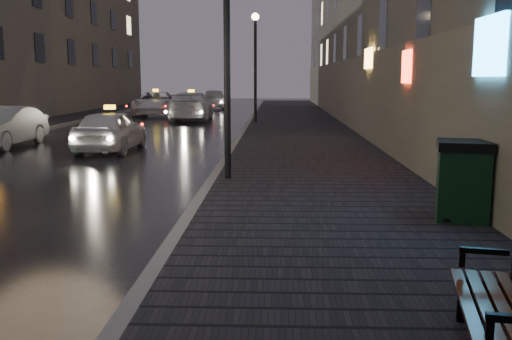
{
  "coord_description": "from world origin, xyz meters",
  "views": [
    {
      "loc": [
        2.92,
        -6.32,
        2.33
      ],
      "look_at": [
        2.59,
        2.8,
        0.85
      ],
      "focal_mm": 40.0,
      "sensor_mm": 36.0,
      "label": 1
    }
  ],
  "objects_px": {
    "lamp_near": "(227,22)",
    "car_far": "(214,99)",
    "taxi_far": "(156,103)",
    "taxi_mid": "(191,106)",
    "trash_bin": "(463,180)",
    "car_left_mid": "(3,127)",
    "taxi_near": "(111,130)",
    "lamp_far": "(255,54)"
  },
  "relations": [
    {
      "from": "taxi_near",
      "to": "taxi_far",
      "type": "xyz_separation_m",
      "value": [
        -2.32,
        17.85,
        0.08
      ]
    },
    {
      "from": "trash_bin",
      "to": "car_left_mid",
      "type": "distance_m",
      "value": 15.89
    },
    {
      "from": "trash_bin",
      "to": "taxi_mid",
      "type": "height_order",
      "value": "taxi_mid"
    },
    {
      "from": "trash_bin",
      "to": "taxi_far",
      "type": "distance_m",
      "value": 29.06
    },
    {
      "from": "taxi_mid",
      "to": "lamp_near",
      "type": "bearing_deg",
      "value": 98.06
    },
    {
      "from": "lamp_near",
      "to": "taxi_far",
      "type": "height_order",
      "value": "lamp_near"
    },
    {
      "from": "lamp_far",
      "to": "taxi_mid",
      "type": "height_order",
      "value": "lamp_far"
    },
    {
      "from": "lamp_near",
      "to": "lamp_far",
      "type": "height_order",
      "value": "same"
    },
    {
      "from": "taxi_near",
      "to": "taxi_mid",
      "type": "relative_size",
      "value": 0.73
    },
    {
      "from": "taxi_near",
      "to": "taxi_far",
      "type": "height_order",
      "value": "taxi_far"
    },
    {
      "from": "lamp_far",
      "to": "taxi_far",
      "type": "relative_size",
      "value": 0.98
    },
    {
      "from": "lamp_near",
      "to": "car_left_mid",
      "type": "relative_size",
      "value": 1.27
    },
    {
      "from": "lamp_near",
      "to": "taxi_mid",
      "type": "height_order",
      "value": "lamp_near"
    },
    {
      "from": "car_left_mid",
      "to": "car_far",
      "type": "bearing_deg",
      "value": 80.77
    },
    {
      "from": "taxi_near",
      "to": "car_left_mid",
      "type": "xyz_separation_m",
      "value": [
        -3.98,
        0.98,
        0.01
      ]
    },
    {
      "from": "car_left_mid",
      "to": "taxi_far",
      "type": "bearing_deg",
      "value": 85.65
    },
    {
      "from": "taxi_mid",
      "to": "car_far",
      "type": "xyz_separation_m",
      "value": [
        -0.04,
        11.82,
        -0.02
      ]
    },
    {
      "from": "lamp_near",
      "to": "trash_bin",
      "type": "relative_size",
      "value": 4.29
    },
    {
      "from": "taxi_far",
      "to": "taxi_mid",
      "type": "bearing_deg",
      "value": -60.39
    },
    {
      "from": "lamp_far",
      "to": "taxi_far",
      "type": "height_order",
      "value": "lamp_far"
    },
    {
      "from": "car_far",
      "to": "taxi_far",
      "type": "bearing_deg",
      "value": 62.8
    },
    {
      "from": "lamp_near",
      "to": "car_far",
      "type": "distance_m",
      "value": 31.37
    },
    {
      "from": "taxi_near",
      "to": "taxi_far",
      "type": "distance_m",
      "value": 18.0
    },
    {
      "from": "taxi_near",
      "to": "car_left_mid",
      "type": "distance_m",
      "value": 4.1
    },
    {
      "from": "car_left_mid",
      "to": "car_far",
      "type": "distance_m",
      "value": 24.79
    },
    {
      "from": "car_left_mid",
      "to": "car_far",
      "type": "height_order",
      "value": "car_far"
    },
    {
      "from": "taxi_far",
      "to": "lamp_far",
      "type": "bearing_deg",
      "value": -53.22
    },
    {
      "from": "taxi_mid",
      "to": "taxi_far",
      "type": "bearing_deg",
      "value": -58.82
    },
    {
      "from": "lamp_far",
      "to": "car_left_mid",
      "type": "bearing_deg",
      "value": -131.39
    },
    {
      "from": "car_far",
      "to": "lamp_far",
      "type": "bearing_deg",
      "value": 97.53
    },
    {
      "from": "lamp_near",
      "to": "taxi_near",
      "type": "xyz_separation_m",
      "value": [
        -4.25,
        5.68,
        -2.82
      ]
    },
    {
      "from": "taxi_near",
      "to": "car_left_mid",
      "type": "bearing_deg",
      "value": -12.95
    },
    {
      "from": "lamp_far",
      "to": "trash_bin",
      "type": "height_order",
      "value": "lamp_far"
    },
    {
      "from": "taxi_far",
      "to": "car_left_mid",
      "type": "bearing_deg",
      "value": -99.92
    },
    {
      "from": "lamp_far",
      "to": "trash_bin",
      "type": "xyz_separation_m",
      "value": [
        3.95,
        -19.55,
        -2.71
      ]
    },
    {
      "from": "trash_bin",
      "to": "taxi_mid",
      "type": "xyz_separation_m",
      "value": [
        -7.62,
        22.77,
        0.0
      ]
    },
    {
      "from": "taxi_far",
      "to": "car_far",
      "type": "xyz_separation_m",
      "value": [
        2.86,
        7.5,
        0.01
      ]
    },
    {
      "from": "lamp_near",
      "to": "taxi_near",
      "type": "height_order",
      "value": "lamp_near"
    },
    {
      "from": "trash_bin",
      "to": "taxi_far",
      "type": "bearing_deg",
      "value": 124.14
    },
    {
      "from": "lamp_near",
      "to": "taxi_far",
      "type": "xyz_separation_m",
      "value": [
        -6.57,
        23.53,
        -2.74
      ]
    },
    {
      "from": "taxi_near",
      "to": "taxi_mid",
      "type": "distance_m",
      "value": 13.55
    },
    {
      "from": "trash_bin",
      "to": "taxi_far",
      "type": "xyz_separation_m",
      "value": [
        -10.52,
        27.08,
        -0.02
      ]
    }
  ]
}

